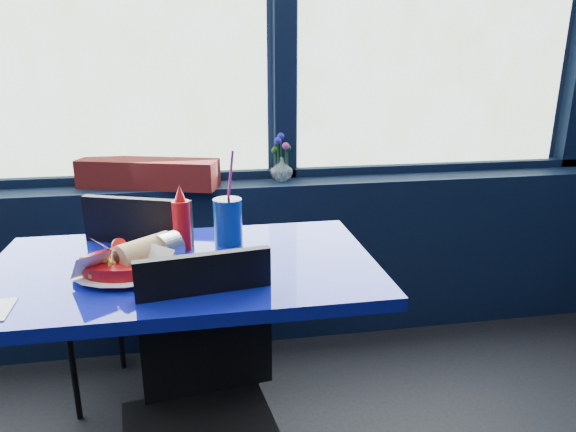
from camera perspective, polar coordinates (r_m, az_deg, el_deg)
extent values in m
plane|color=black|center=(2.56, -19.24, 19.25)|extent=(5.00, 0.00, 5.00)
cube|color=black|center=(2.61, -17.29, -5.40)|extent=(5.00, 0.26, 0.80)
cube|color=black|center=(2.57, -17.89, 3.78)|extent=(4.80, 0.08, 0.06)
cylinder|color=black|center=(1.84, -10.69, -17.08)|extent=(0.12, 0.12, 0.68)
cube|color=navy|center=(1.66, -11.43, -5.86)|extent=(1.20, 0.70, 0.04)
cube|color=black|center=(1.49, -9.01, -11.87)|extent=(0.37, 0.08, 0.43)
cube|color=black|center=(2.16, -16.89, -9.05)|extent=(0.53, 0.53, 0.04)
cube|color=black|center=(1.89, -16.01, -4.72)|extent=(0.38, 0.17, 0.45)
cylinder|color=black|center=(2.34, -10.42, -12.81)|extent=(0.02, 0.02, 0.42)
cylinder|color=black|center=(2.07, -14.11, -17.50)|extent=(0.02, 0.02, 0.42)
cylinder|color=black|center=(2.48, -18.21, -11.59)|extent=(0.02, 0.02, 0.42)
cylinder|color=black|center=(2.22, -22.71, -15.68)|extent=(0.02, 0.02, 0.42)
cube|color=maroon|center=(2.43, -15.26, 4.60)|extent=(0.65, 0.34, 0.13)
imported|color=silver|center=(2.47, -0.71, 5.18)|extent=(0.15, 0.15, 0.11)
cylinder|color=#1E5919|center=(2.46, -1.13, 5.96)|extent=(0.01, 0.01, 0.18)
sphere|color=#2420BE|center=(2.44, -1.15, 8.37)|extent=(0.03, 0.03, 0.03)
cylinder|color=#1E5919|center=(2.46, -0.26, 5.66)|extent=(0.01, 0.01, 0.16)
sphere|color=#D53EA2|center=(2.44, -0.26, 7.79)|extent=(0.03, 0.03, 0.03)
cylinder|color=#1E5919|center=(2.48, -0.78, 6.26)|extent=(0.01, 0.01, 0.20)
sphere|color=#2420BE|center=(2.46, -0.80, 8.85)|extent=(0.03, 0.03, 0.03)
cylinder|color=#1E5919|center=(2.47, -1.44, 5.46)|extent=(0.01, 0.01, 0.13)
sphere|color=#1E5919|center=(2.46, -1.46, 7.30)|extent=(0.03, 0.03, 0.03)
cylinder|color=#1E5919|center=(2.48, -0.05, 5.62)|extent=(0.01, 0.01, 0.14)
sphere|color=#1E5919|center=(2.46, -0.05, 7.59)|extent=(0.03, 0.03, 0.03)
cylinder|color=#B20B0F|center=(1.61, -17.23, -5.29)|extent=(0.34, 0.34, 0.05)
cylinder|color=white|center=(1.61, -17.19, -5.67)|extent=(0.33, 0.33, 0.00)
cylinder|color=silver|center=(1.62, -13.25, -3.43)|extent=(0.11, 0.11, 0.09)
sphere|color=brown|center=(1.58, -17.81, -4.18)|extent=(0.06, 0.06, 0.06)
cylinder|color=red|center=(1.58, -18.23, -3.25)|extent=(0.07, 0.07, 0.01)
cylinder|color=#B20B0F|center=(1.75, -11.72, -1.02)|extent=(0.06, 0.06, 0.17)
cone|color=#B20B0F|center=(1.72, -11.94, 2.53)|extent=(0.04, 0.04, 0.05)
cylinder|color=navy|center=(1.78, -6.68, -0.57)|extent=(0.10, 0.10, 0.16)
cylinder|color=black|center=(1.76, -6.76, 1.76)|extent=(0.09, 0.09, 0.01)
cylinder|color=#FB3593|center=(1.74, -6.46, 3.97)|extent=(0.03, 0.08, 0.22)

